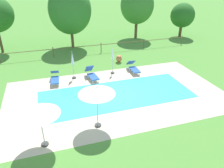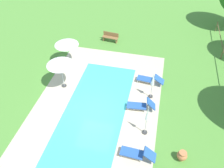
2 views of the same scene
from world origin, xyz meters
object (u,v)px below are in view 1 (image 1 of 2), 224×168
Objects in this scene: patio_umbrella_closed_row_mid_west at (73,61)px; tree_centre at (70,10)px; tree_west_mid at (137,5)px; patio_umbrella_open_foreground at (39,111)px; sun_lounger_north_mid at (133,68)px; tree_far_east at (183,15)px; patio_umbrella_closed_row_west at (113,57)px; terracotta_urn_near_fence at (119,59)px; sun_lounger_north_near_steps at (92,74)px; sun_lounger_north_far at (55,78)px; patio_umbrella_open_by_bench at (97,91)px.

patio_umbrella_closed_row_mid_west is 0.34× the size of tree_centre.
tree_centre is (-8.32, -1.53, 0.07)m from tree_west_mid.
sun_lounger_north_mid is at bearing 42.38° from patio_umbrella_open_foreground.
tree_far_east reaches higher than patio_umbrella_closed_row_mid_west.
sun_lounger_north_mid is at bearing -65.38° from tree_centre.
tree_centre is (1.13, 8.14, 2.57)m from patio_umbrella_closed_row_mid_west.
patio_umbrella_closed_row_west reaches higher than terracotta_urn_near_fence.
sun_lounger_north_near_steps is at bearing 59.56° from patio_umbrella_open_foreground.
patio_umbrella_closed_row_west is at bearing -75.70° from tree_centre.
sun_lounger_north_far is at bearing -152.32° from tree_far_east.
sun_lounger_north_far is 6.51m from terracotta_urn_near_fence.
terracotta_urn_near_fence is 0.10× the size of tree_west_mid.
patio_umbrella_closed_row_mid_west is at bearing 179.58° from patio_umbrella_closed_row_west.
patio_umbrella_closed_row_mid_west is at bearing 10.32° from sun_lounger_north_far.
terracotta_urn_near_fence is (6.03, 2.45, -0.01)m from sun_lounger_north_far.
patio_umbrella_open_foreground is 0.36× the size of tree_west_mid.
patio_umbrella_open_by_bench is at bearing -134.97° from tree_far_east.
terracotta_urn_near_fence is at bearing 63.88° from patio_umbrella_open_by_bench.
patio_umbrella_open_by_bench is at bearing -114.28° from patio_umbrella_closed_row_west.
tree_west_mid is 1.47× the size of tree_far_east.
tree_west_mid reaches higher than patio_umbrella_closed_row_mid_west.
sun_lounger_north_far is at bearing -107.27° from tree_centre.
patio_umbrella_open_by_bench is at bearing -116.12° from terracotta_urn_near_fence.
patio_umbrella_closed_row_west is 0.38× the size of tree_west_mid.
sun_lounger_north_mid is at bearing -79.79° from terracotta_urn_near_fence.
sun_lounger_north_mid is 13.73m from tree_far_east.
patio_umbrella_closed_row_west is at bearing -144.68° from tree_far_east.
sun_lounger_north_mid is at bearing 4.42° from sun_lounger_north_near_steps.
patio_umbrella_open_by_bench is 1.09× the size of patio_umbrella_closed_row_mid_west.
patio_umbrella_closed_row_mid_west is at bearing 176.96° from sun_lounger_north_mid.
tree_centre reaches higher than sun_lounger_north_near_steps.
tree_west_mid is (9.14, 16.13, 1.80)m from patio_umbrella_open_by_bench.
tree_west_mid is 8.46m from tree_centre.
terracotta_urn_near_fence is (4.23, 8.64, -1.85)m from patio_umbrella_open_by_bench.
patio_umbrella_open_by_bench is 0.37× the size of tree_centre.
patio_umbrella_open_foreground is 0.95× the size of patio_umbrella_closed_row_west.
tree_far_east is (5.82, -1.15, -1.28)m from tree_west_mid.
patio_umbrella_open_foreground is (-3.86, -6.56, 1.59)m from sun_lounger_north_near_steps.
sun_lounger_north_near_steps is 0.80× the size of patio_umbrella_open_by_bench.
patio_umbrella_open_by_bench is (2.83, 0.65, 0.22)m from patio_umbrella_open_foreground.
terracotta_urn_near_fence is at bearing -60.22° from tree_centre.
patio_umbrella_open_foreground is 9.13m from patio_umbrella_closed_row_west.
patio_umbrella_closed_row_west is 0.35× the size of tree_centre.
sun_lounger_north_mid is 0.89× the size of patio_umbrella_closed_row_mid_west.
terracotta_urn_near_fence is at bearing -123.22° from tree_west_mid.
patio_umbrella_closed_row_mid_west reaches higher than sun_lounger_north_mid.
patio_umbrella_closed_row_mid_west reaches higher than terracotta_urn_near_fence.
tree_far_east reaches higher than patio_umbrella_closed_row_west.
sun_lounger_north_near_steps is 0.83× the size of patio_umbrella_closed_row_west.
patio_umbrella_closed_row_mid_west is 13.75m from tree_west_mid.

